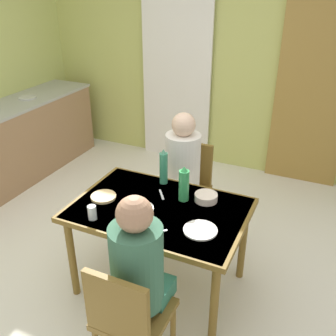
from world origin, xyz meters
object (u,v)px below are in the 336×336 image
water_bottle_green_far (184,184)px  chair_far_diner (187,184)px  water_bottle_green_near (164,167)px  serving_bowl_center (206,197)px  person_near_diner (138,263)px  chair_near_diner (128,317)px  person_far_diner (182,162)px  kitchen_counter (12,143)px  dining_table (159,217)px

water_bottle_green_far → chair_far_diner: bearing=108.9°
water_bottle_green_near → serving_bowl_center: 0.43m
person_near_diner → serving_bowl_center: person_near_diner is taller
water_bottle_green_far → chair_near_diner: bearing=-86.3°
water_bottle_green_far → serving_bowl_center: water_bottle_green_far is taller
chair_near_diner → water_bottle_green_near: bearing=105.2°
person_far_diner → water_bottle_green_near: (-0.04, -0.30, 0.08)m
person_far_diner → water_bottle_green_far: (0.21, -0.47, 0.07)m
person_near_diner → serving_bowl_center: (0.09, 0.87, -0.03)m
person_far_diner → person_near_diner: bearing=101.8°
water_bottle_green_near → person_far_diner: bearing=82.9°
chair_far_diner → water_bottle_green_near: size_ratio=2.96×
chair_far_diner → person_far_diner: (-0.00, -0.14, 0.28)m
serving_bowl_center → kitchen_counter: bearing=165.7°
serving_bowl_center → person_near_diner: bearing=-96.2°
kitchen_counter → water_bottle_green_far: 2.59m
water_bottle_green_far → serving_bowl_center: (0.16, 0.06, -0.10)m
dining_table → chair_far_diner: size_ratio=1.43×
water_bottle_green_near → water_bottle_green_far: size_ratio=1.07×
dining_table → water_bottle_green_far: size_ratio=4.54×
serving_bowl_center → water_bottle_green_far: bearing=-160.3°
kitchen_counter → serving_bowl_center: size_ratio=13.99×
chair_near_diner → kitchen_counter: bearing=146.4°
kitchen_counter → water_bottle_green_near: bearing=-14.0°
dining_table → person_near_diner: bearing=-74.5°
water_bottle_green_near → kitchen_counter: bearing=166.0°
chair_near_diner → person_far_diner: person_far_diner is taller
serving_bowl_center → chair_near_diner: bearing=-95.4°
dining_table → chair_near_diner: size_ratio=1.43×
dining_table → chair_near_diner: 0.81m
water_bottle_green_near → chair_near_diner: bearing=-74.8°
person_near_diner → person_far_diner: same height
water_bottle_green_far → kitchen_counter: bearing=163.6°
kitchen_counter → serving_bowl_center: kitchen_counter is taller
kitchen_counter → water_bottle_green_far: bearing=-16.4°
dining_table → serving_bowl_center: 0.37m
water_bottle_green_far → dining_table: bearing=-123.7°
kitchen_counter → water_bottle_green_near: water_bottle_green_near is taller
chair_far_diner → person_near_diner: size_ratio=1.13×
dining_table → person_far_diner: (-0.09, 0.64, 0.14)m
chair_far_diner → water_bottle_green_near: water_bottle_green_near is taller
dining_table → serving_bowl_center: (0.27, 0.23, 0.11)m
chair_near_diner → person_far_diner: size_ratio=1.13×
dining_table → water_bottle_green_far: bearing=56.3°
dining_table → kitchen_counter: bearing=159.0°
chair_near_diner → serving_bowl_center: (0.09, 1.01, 0.25)m
serving_bowl_center → chair_far_diner: bearing=123.5°
kitchen_counter → serving_bowl_center: 2.71m
water_bottle_green_near → dining_table: bearing=-69.7°
chair_near_diner → water_bottle_green_far: bearing=93.7°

